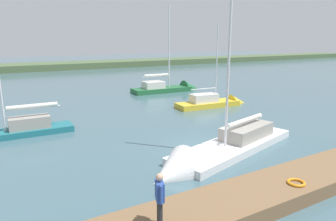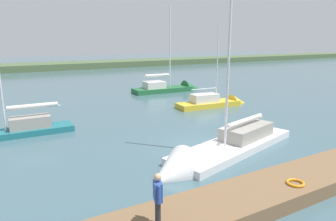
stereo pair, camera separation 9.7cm
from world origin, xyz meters
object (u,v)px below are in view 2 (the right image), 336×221
object	(u,v)px
life_ring_buoy	(295,183)
sailboat_outer_mooring	(172,89)
sailboat_inner_slip	(217,104)
sailboat_far_right	(215,155)
person_on_dock	(158,196)
sailboat_far_left	(6,134)

from	to	relation	value
life_ring_buoy	sailboat_outer_mooring	distance (m)	24.57
sailboat_inner_slip	sailboat_outer_mooring	bearing A→B (deg)	90.55
sailboat_outer_mooring	sailboat_far_right	bearing A→B (deg)	-111.79
life_ring_buoy	sailboat_outer_mooring	bearing A→B (deg)	-109.99
sailboat_inner_slip	person_on_dock	world-z (taller)	sailboat_inner_slip
sailboat_far_right	sailboat_inner_slip	distance (m)	12.45
sailboat_far_right	sailboat_far_left	size ratio (longest dim) A/B	1.46
sailboat_inner_slip	person_on_dock	distance (m)	19.47
sailboat_far_left	person_on_dock	bearing A→B (deg)	104.95
life_ring_buoy	sailboat_far_left	size ratio (longest dim) A/B	0.08
life_ring_buoy	sailboat_far_left	distance (m)	16.24
sailboat_inner_slip	person_on_dock	bearing A→B (deg)	-129.29
life_ring_buoy	sailboat_outer_mooring	xyz separation A→B (m)	(-8.40, -23.09, -0.42)
sailboat_far_left	sailboat_outer_mooring	bearing A→B (deg)	-150.13
sailboat_far_right	person_on_dock	distance (m)	7.20
life_ring_buoy	person_on_dock	bearing A→B (deg)	-2.61
sailboat_inner_slip	person_on_dock	size ratio (longest dim) A/B	4.95
sailboat_far_right	sailboat_outer_mooring	size ratio (longest dim) A/B	1.22
sailboat_outer_mooring	person_on_dock	world-z (taller)	sailboat_outer_mooring
sailboat_far_left	person_on_dock	xyz separation A→B (m)	(-3.30, 13.32, 1.29)
sailboat_far_left	sailboat_inner_slip	bearing A→B (deg)	-176.45
person_on_dock	sailboat_outer_mooring	bearing A→B (deg)	78.23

